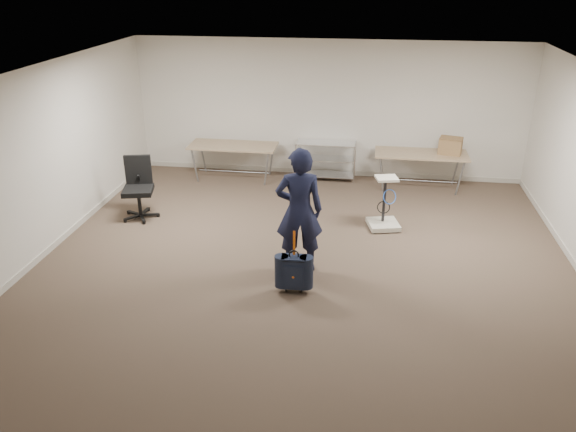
# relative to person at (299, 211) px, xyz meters

# --- Properties ---
(ground) EXTENTS (9.00, 9.00, 0.00)m
(ground) POSITION_rel_person_xyz_m (0.06, -0.33, -0.93)
(ground) COLOR #4C392E
(ground) RESTS_ON ground
(room_shell) EXTENTS (8.00, 9.00, 9.00)m
(room_shell) POSITION_rel_person_xyz_m (0.06, 1.05, -0.88)
(room_shell) COLOR silver
(room_shell) RESTS_ON ground
(folding_table_left) EXTENTS (1.80, 0.75, 0.73)m
(folding_table_left) POSITION_rel_person_xyz_m (-1.84, 3.62, -0.25)
(folding_table_left) COLOR #8E7357
(folding_table_left) RESTS_ON ground
(folding_table_right) EXTENTS (1.80, 0.75, 0.73)m
(folding_table_right) POSITION_rel_person_xyz_m (1.96, 3.62, -0.25)
(folding_table_right) COLOR #8E7357
(folding_table_right) RESTS_ON ground
(wire_shelf) EXTENTS (1.22, 0.47, 0.80)m
(wire_shelf) POSITION_rel_person_xyz_m (0.06, 3.87, -0.49)
(wire_shelf) COLOR silver
(wire_shelf) RESTS_ON ground
(person) EXTENTS (0.74, 0.55, 1.86)m
(person) POSITION_rel_person_xyz_m (0.00, 0.00, 0.00)
(person) COLOR black
(person) RESTS_ON ground
(suitcase) EXTENTS (0.34, 0.21, 0.92)m
(suitcase) POSITION_rel_person_xyz_m (0.02, -0.67, -0.62)
(suitcase) COLOR black
(suitcase) RESTS_ON ground
(office_chair) EXTENTS (0.66, 0.66, 1.08)m
(office_chair) POSITION_rel_person_xyz_m (-3.03, 1.45, -0.60)
(office_chair) COLOR black
(office_chair) RESTS_ON ground
(equipment_cart) EXTENTS (0.60, 0.60, 0.92)m
(equipment_cart) POSITION_rel_person_xyz_m (1.25, 1.61, -0.69)
(equipment_cart) COLOR beige
(equipment_cart) RESTS_ON ground
(cardboard_box) EXTENTS (0.49, 0.41, 0.32)m
(cardboard_box) POSITION_rel_person_xyz_m (2.51, 3.66, -0.04)
(cardboard_box) COLOR #8E6042
(cardboard_box) RESTS_ON folding_table_right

